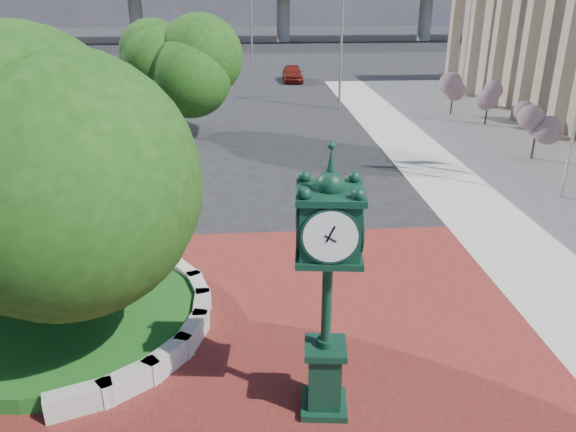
# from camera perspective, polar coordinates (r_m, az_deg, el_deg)

# --- Properties ---
(ground) EXTENTS (200.00, 200.00, 0.00)m
(ground) POSITION_cam_1_polar(r_m,az_deg,el_deg) (13.95, -1.17, -10.22)
(ground) COLOR black
(ground) RESTS_ON ground
(plaza) EXTENTS (12.00, 12.00, 0.04)m
(plaza) POSITION_cam_1_polar(r_m,az_deg,el_deg) (13.11, -0.92, -12.51)
(plaza) COLOR maroon
(plaza) RESTS_ON ground
(planter_wall) EXTENTS (2.96, 6.77, 0.54)m
(planter_wall) POSITION_cam_1_polar(r_m,az_deg,el_deg) (13.95, -12.51, -9.51)
(planter_wall) COLOR #9E9B93
(planter_wall) RESTS_ON ground
(grass_bed) EXTENTS (6.10, 6.10, 0.40)m
(grass_bed) POSITION_cam_1_polar(r_m,az_deg,el_deg) (14.51, -21.60, -9.67)
(grass_bed) COLOR #144816
(grass_bed) RESTS_ON ground
(tree_planter) EXTENTS (5.20, 5.20, 6.33)m
(tree_planter) POSITION_cam_1_polar(r_m,az_deg,el_deg) (13.08, -23.79, 3.58)
(tree_planter) COLOR #38281C
(tree_planter) RESTS_ON ground
(tree_street) EXTENTS (4.40, 4.40, 5.45)m
(tree_street) POSITION_cam_1_polar(r_m,az_deg,el_deg) (30.22, -11.10, 13.95)
(tree_street) COLOR #38281C
(tree_street) RESTS_ON ground
(post_clock) EXTENTS (1.18, 1.18, 5.18)m
(post_clock) POSITION_cam_1_polar(r_m,az_deg,el_deg) (9.77, 4.04, -6.31)
(post_clock) COLOR black
(post_clock) RESTS_ON ground
(parked_car) EXTENTS (1.69, 4.00, 1.35)m
(parked_car) POSITION_cam_1_polar(r_m,az_deg,el_deg) (47.94, 0.46, 14.32)
(parked_car) COLOR #63150E
(parked_car) RESTS_ON ground
(street_lamp_near) EXTENTS (2.01, 0.42, 8.98)m
(street_lamp_near) POSITION_cam_1_polar(r_m,az_deg,el_deg) (36.53, 5.85, 18.86)
(street_lamp_near) COLOR slate
(street_lamp_near) RESTS_ON ground
(street_lamp_far) EXTENTS (2.22, 0.27, 9.91)m
(street_lamp_far) POSITION_cam_1_polar(r_m,az_deg,el_deg) (56.95, -3.54, 20.78)
(street_lamp_far) COLOR slate
(street_lamp_far) RESTS_ON ground
(shrub_near) EXTENTS (1.20, 1.20, 2.20)m
(shrub_near) POSITION_cam_1_polar(r_m,az_deg,el_deg) (28.12, 23.96, 8.40)
(shrub_near) COLOR #38281C
(shrub_near) RESTS_ON ground
(shrub_mid) EXTENTS (1.20, 1.20, 2.20)m
(shrub_mid) POSITION_cam_1_polar(r_m,az_deg,el_deg) (34.40, 19.70, 11.31)
(shrub_mid) COLOR #38281C
(shrub_mid) RESTS_ON ground
(shrub_far) EXTENTS (1.20, 1.20, 2.20)m
(shrub_far) POSITION_cam_1_polar(r_m,az_deg,el_deg) (36.52, 16.44, 12.28)
(shrub_far) COLOR #38281C
(shrub_far) RESTS_ON ground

